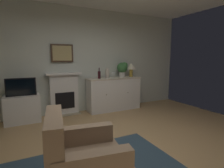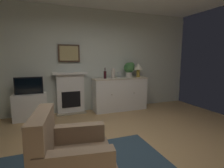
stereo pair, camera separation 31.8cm
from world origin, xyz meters
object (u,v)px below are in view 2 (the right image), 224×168
vase_decorative (113,73)px  wine_glass_center (121,73)px  table_lamp (138,67)px  tv_cabinet (30,107)px  fireplace_unit (71,93)px  wine_glass_left (118,74)px  sideboard_cabinet (120,94)px  tv_set (29,86)px  framed_picture (69,53)px  armchair (70,159)px  potted_plant_small (129,68)px  wine_bottle (105,75)px

vase_decorative → wine_glass_center: bearing=18.7°
table_lamp → tv_cabinet: 3.03m
fireplace_unit → wine_glass_left: size_ratio=6.67×
fireplace_unit → sideboard_cabinet: size_ratio=0.72×
table_lamp → tv_set: (-2.90, -0.01, -0.37)m
wine_glass_left → tv_cabinet: 2.37m
framed_picture → tv_set: bearing=-166.7°
framed_picture → tv_cabinet: framed_picture is taller
armchair → framed_picture: bearing=82.5°
fireplace_unit → tv_set: fireplace_unit is taller
sideboard_cabinet → potted_plant_small: (0.31, 0.05, 0.72)m
sideboard_cabinet → wine_glass_center: size_ratio=9.28×
fireplace_unit → wine_glass_center: 1.48m
table_lamp → armchair: table_lamp is taller
framed_picture → wine_glass_center: size_ratio=3.33×
fireplace_unit → potted_plant_small: bearing=-4.5°
armchair → wine_glass_left: bearing=57.8°
wine_bottle → tv_set: bearing=179.4°
wine_bottle → vase_decorative: (0.23, -0.02, 0.03)m
table_lamp → tv_cabinet: bearing=179.7°
table_lamp → wine_glass_left: 0.67m
tv_set → wine_glass_left: bearing=-1.1°
wine_glass_center → table_lamp: bearing=-4.1°
fireplace_unit → potted_plant_small: size_ratio=2.56×
wine_glass_center → armchair: bearing=-123.0°
tv_cabinet → potted_plant_small: bearing=0.7°
sideboard_cabinet → table_lamp: 0.93m
sideboard_cabinet → tv_set: size_ratio=2.47×
sideboard_cabinet → wine_bottle: bearing=-176.5°
fireplace_unit → tv_set: (-0.97, -0.19, 0.28)m
table_lamp → tv_set: size_ratio=0.65×
fireplace_unit → armchair: 2.89m
wine_glass_left → vase_decorative: 0.15m
tv_set → potted_plant_small: potted_plant_small is taller
table_lamp → tv_cabinet: (-2.90, 0.02, -0.89)m
tv_set → fireplace_unit: bearing=10.8°
potted_plant_small → framed_picture: bearing=173.9°
wine_glass_left → wine_glass_center: size_ratio=1.00×
fireplace_unit → sideboard_cabinet: fireplace_unit is taller
vase_decorative → armchair: vase_decorative is taller
fireplace_unit → tv_set: size_ratio=1.77×
fireplace_unit → wine_glass_left: bearing=-10.2°
wine_glass_left → armchair: wine_glass_left is taller
armchair → fireplace_unit: bearing=82.4°
wine_glass_center → tv_set: wine_glass_center is taller
fireplace_unit → sideboard_cabinet: (1.35, -0.18, -0.09)m
vase_decorative → tv_cabinet: bearing=178.2°
wine_bottle → armchair: 3.02m
framed_picture → fireplace_unit: bearing=-90.0°
tv_cabinet → potted_plant_small: 2.77m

